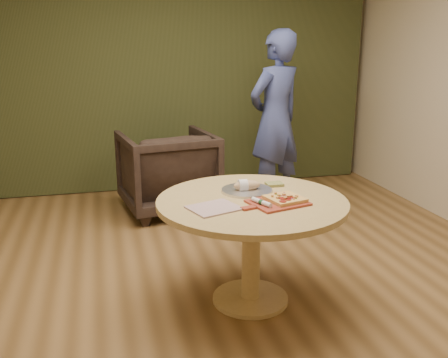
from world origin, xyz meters
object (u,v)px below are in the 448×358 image
pizza_paddle (276,203)px  armchair (167,167)px  person_standing (275,120)px  bread_roll (246,185)px  pedestal_table (252,219)px  cutlery_roll (262,202)px  serving_tray (247,190)px  flatbread_pizza (285,199)px

pizza_paddle → armchair: armchair is taller
armchair → person_standing: bearing=168.8°
bread_roll → armchair: (-0.30, 1.90, -0.32)m
pedestal_table → person_standing: person_standing is taller
cutlery_roll → bread_roll: (-0.00, 0.34, 0.01)m
pizza_paddle → serving_tray: serving_tray is taller
flatbread_pizza → serving_tray: size_ratio=0.76×
flatbread_pizza → cutlery_roll: bearing=-166.3°
flatbread_pizza → serving_tray: bearing=119.3°
pedestal_table → armchair: size_ratio=1.35×
pizza_paddle → flatbread_pizza: size_ratio=1.76×
pedestal_table → armchair: 2.10m
pedestal_table → cutlery_roll: 0.23m
bread_roll → armchair: bearing=99.0°
flatbread_pizza → bread_roll: 0.35m
pizza_paddle → person_standing: bearing=55.7°
cutlery_roll → bread_roll: size_ratio=0.99×
cutlery_roll → serving_tray: 0.34m
cutlery_roll → armchair: bearing=74.2°
flatbread_pizza → bread_roll: bearing=120.6°
cutlery_roll → bread_roll: 0.34m
pizza_paddle → person_standing: (0.76, 2.16, 0.19)m
flatbread_pizza → serving_tray: flatbread_pizza is taller
serving_tray → person_standing: person_standing is taller
serving_tray → person_standing: 2.05m
pedestal_table → flatbread_pizza: (0.19, -0.12, 0.17)m
cutlery_roll → armchair: size_ratio=0.20×
pizza_paddle → serving_tray: size_ratio=1.33×
bread_roll → cutlery_roll: bearing=-89.4°
flatbread_pizza → bread_roll: (-0.18, 0.30, 0.02)m
pizza_paddle → bread_roll: 0.34m
pedestal_table → bread_roll: bread_roll is taller
pizza_paddle → armchair: 2.27m
pedestal_table → cutlery_roll: bearing=-85.0°
pizza_paddle → cutlery_roll: (-0.11, -0.03, 0.02)m
pedestal_table → pizza_paddle: pizza_paddle is taller
person_standing → armchair: bearing=-28.0°
pizza_paddle → armchair: bearing=85.7°
pedestal_table → bread_roll: 0.26m
bread_roll → armchair: armchair is taller
armchair → person_standing: 1.27m
person_standing → pizza_paddle: bearing=45.0°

